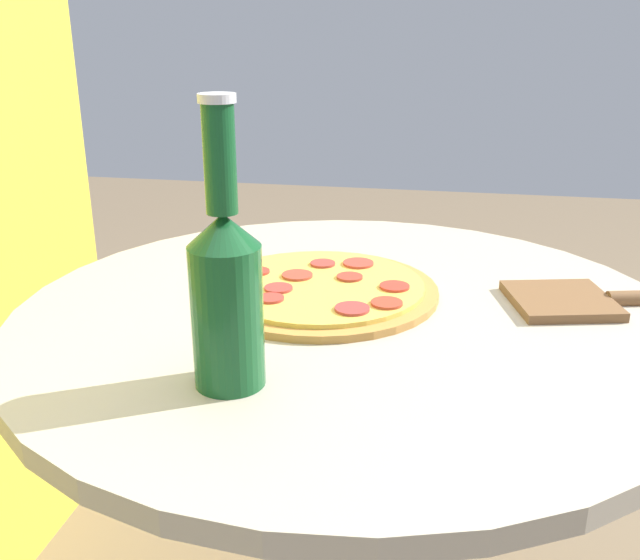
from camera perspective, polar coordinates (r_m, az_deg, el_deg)
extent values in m
cylinder|color=#B2A893|center=(1.10, 2.02, -21.08)|extent=(0.10, 0.10, 0.72)
cylinder|color=#B2A893|center=(0.90, 2.31, -3.07)|extent=(0.84, 0.84, 0.02)
cylinder|color=#B77F3D|center=(0.94, 0.00, -0.86)|extent=(0.31, 0.31, 0.01)
cylinder|color=#E0BC4C|center=(0.94, 0.00, -0.40)|extent=(0.27, 0.27, 0.01)
cylinder|color=#B53D30|center=(1.01, 3.08, 1.35)|extent=(0.04, 0.04, 0.00)
cylinder|color=#AA3B28|center=(0.87, 5.36, -1.84)|extent=(0.04, 0.04, 0.00)
cylinder|color=#A63932|center=(1.01, 0.22, 1.33)|extent=(0.04, 0.04, 0.00)
cylinder|color=#AF3327|center=(0.98, -5.01, 0.70)|extent=(0.03, 0.03, 0.00)
cylinder|color=#B93428|center=(0.92, 5.98, -0.51)|extent=(0.04, 0.04, 0.00)
cylinder|color=#A5372A|center=(0.95, 2.39, 0.25)|extent=(0.03, 0.03, 0.00)
cylinder|color=#B0372E|center=(0.88, -3.95, -1.47)|extent=(0.03, 0.03, 0.00)
cylinder|color=#A83731|center=(0.92, -3.34, -0.65)|extent=(0.04, 0.04, 0.00)
cylinder|color=#A63834|center=(0.85, 2.59, -2.30)|extent=(0.04, 0.04, 0.00)
cylinder|color=#A53D2D|center=(0.96, -1.83, 0.39)|extent=(0.04, 0.04, 0.00)
cylinder|color=#144C23|center=(0.70, -7.41, -2.94)|extent=(0.07, 0.07, 0.14)
cone|color=#144C23|center=(0.67, -7.75, 4.00)|extent=(0.07, 0.07, 0.03)
cylinder|color=#144C23|center=(0.65, -8.02, 9.53)|extent=(0.03, 0.03, 0.10)
cylinder|color=silver|center=(0.64, -8.26, 14.21)|extent=(0.03, 0.03, 0.01)
cube|color=brown|center=(0.96, 18.69, -1.56)|extent=(0.15, 0.15, 0.01)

